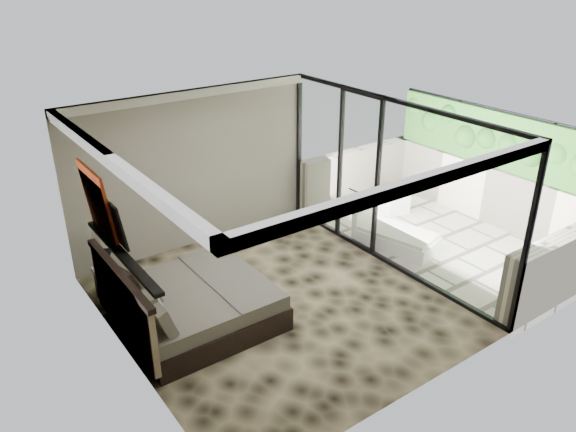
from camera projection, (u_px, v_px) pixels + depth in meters
floor at (277, 304)px, 8.47m from camera, size 5.00×5.00×0.00m
ceiling at (275, 124)px, 7.29m from camera, size 4.50×5.00×0.02m
back_wall at (194, 170)px, 9.71m from camera, size 4.50×0.02×2.80m
left_wall at (121, 267)px, 6.69m from camera, size 0.02×5.00×2.80m
glass_wall at (390, 185)px, 9.06m from camera, size 0.08×5.00×2.80m
terrace_slab at (442, 240)px, 10.47m from camera, size 3.00×5.00×0.12m
parapet_far at (492, 194)px, 10.93m from camera, size 0.30×5.00×1.10m
foliage_hedge at (501, 140)px, 10.46m from camera, size 0.36×4.60×1.10m
picture_ledge at (122, 255)px, 6.75m from camera, size 0.12×2.20×0.05m
bed at (189, 304)px, 7.86m from camera, size 2.07×2.00×1.14m
nightstand at (115, 284)px, 8.48m from camera, size 0.68×0.68×0.52m
table_lamp at (106, 242)px, 8.22m from camera, size 0.38×0.38×0.70m
abstract_canvas at (97, 201)px, 7.04m from camera, size 0.13×0.90×0.90m
framed_print at (115, 223)px, 6.80m from camera, size 0.11×0.50×0.60m
ottoman at (393, 200)px, 11.42m from camera, size 0.58×0.58×0.51m
lounger at (394, 236)px, 10.10m from camera, size 1.07×1.59×0.57m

